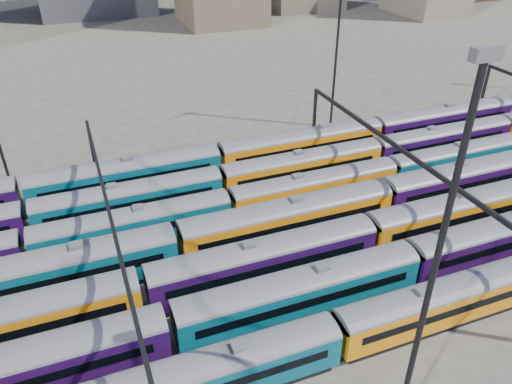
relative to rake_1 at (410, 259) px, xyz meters
name	(u,v)px	position (x,y,z in m)	size (l,w,h in m)	color
ground	(314,234)	(-4.38, 10.00, -2.81)	(500.00, 500.00, 0.00)	#46423B
rake_1	(410,259)	(0.00, 0.00, 0.00)	(130.35, 3.18, 5.36)	black
rake_2	(264,257)	(-12.05, 5.00, 0.00)	(108.70, 3.18, 5.37)	black
rake_3	(385,195)	(3.98, 10.00, 0.13)	(136.35, 3.32, 5.61)	black
rake_4	(315,186)	(-1.89, 15.00, -0.21)	(100.55, 2.95, 4.96)	black
rake_5	(221,180)	(-11.34, 20.00, -0.15)	(123.73, 3.02, 5.08)	black
rake_6	(126,173)	(-21.28, 25.00, 0.10)	(112.43, 3.29, 5.56)	black
gantry_1	(110,219)	(-24.38, 10.00, 3.97)	(0.35, 40.35, 8.03)	black
gantry_2	(403,161)	(5.62, 10.00, 3.97)	(0.35, 40.35, 8.03)	black
mast_2	(435,269)	(-9.38, -12.00, 11.15)	(1.40, 0.50, 25.60)	black
mast_3	(338,34)	(10.62, 34.00, 11.15)	(1.40, 0.50, 25.60)	black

